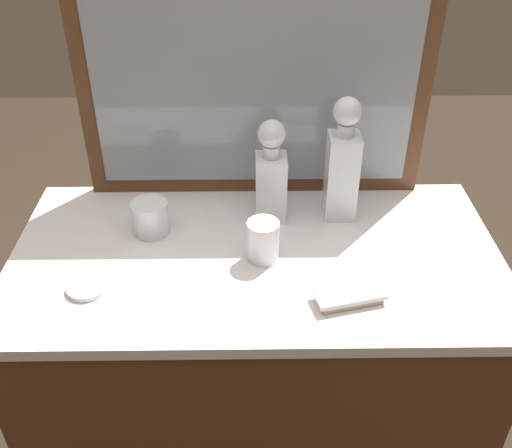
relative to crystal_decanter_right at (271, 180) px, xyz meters
name	(u,v)px	position (x,y,z in m)	size (l,w,h in m)	color
dresser	(256,380)	(-0.04, -0.15, -0.54)	(1.12, 0.59, 0.87)	brown
dresser_mirror	(254,83)	(-0.04, 0.13, 0.19)	(0.85, 0.03, 0.59)	brown
crystal_decanter_right	(271,180)	(0.00, 0.00, 0.00)	(0.07, 0.07, 0.26)	white
crystal_decanter_far_right	(342,171)	(0.17, 0.00, 0.02)	(0.07, 0.07, 0.31)	white
crystal_tumbler_rear	(263,242)	(-0.02, -0.17, -0.06)	(0.07, 0.07, 0.10)	white
crystal_tumbler_right	(151,219)	(-0.29, -0.06, -0.07)	(0.09, 0.09, 0.08)	white
silver_brush_center	(349,297)	(0.15, -0.32, -0.09)	(0.15, 0.09, 0.02)	#B7A88C
porcelain_dish	(87,288)	(-0.39, -0.27, -0.10)	(0.08, 0.08, 0.01)	silver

